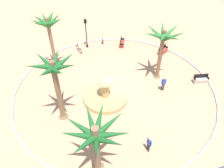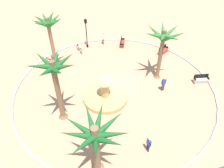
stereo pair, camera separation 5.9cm
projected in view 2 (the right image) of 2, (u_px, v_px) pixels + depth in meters
The scene contains 15 objects.
ground_plane at pixel (115, 88), 23.61m from camera, with size 80.00×80.00×0.00m, color tan.
plaza_curb at pixel (115, 88), 23.55m from camera, with size 21.04×21.04×0.20m, color silver.
fountain at pixel (105, 96), 22.21m from camera, with size 4.49×4.49×2.19m.
palm_tree_near_fountain at pixel (163, 40), 22.04m from camera, with size 4.27×4.28×6.02m.
palm_tree_by_curb at pixel (55, 75), 17.37m from camera, with size 3.93×3.81×6.51m.
palm_tree_mid_plaza at pixel (95, 137), 14.34m from camera, with size 4.59×4.49×5.00m.
palm_tree_far_side at pixel (49, 27), 22.69m from camera, with size 3.33×3.42×6.67m.
bench_east at pixel (201, 80), 24.11m from camera, with size 1.67×0.79×1.00m.
bench_west at pixel (122, 43), 30.08m from camera, with size 1.11×1.67×1.00m.
bench_north at pixel (163, 51), 28.61m from camera, with size 1.63×1.24×1.00m.
lamppost at pixel (86, 31), 28.47m from camera, with size 0.32×0.32×4.07m.
bicycle_red_frame at pixel (79, 49), 28.89m from camera, with size 0.56×1.68×0.94m.
person_cyclist_helmet at pixel (103, 38), 30.02m from camera, with size 0.27×0.52×1.67m.
person_cyclist_photo at pixel (149, 144), 17.26m from camera, with size 0.28×0.52×1.64m.
person_pedestrian_stroll at pixel (164, 83), 22.75m from camera, with size 0.53×0.23×1.69m.
Camera 2 is at (5.29, 16.82, 15.71)m, focal length 35.43 mm.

